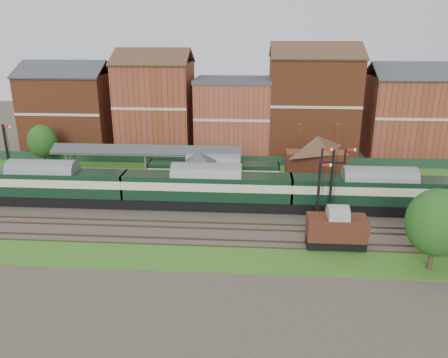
# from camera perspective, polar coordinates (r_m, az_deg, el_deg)

# --- Properties ---
(ground) EXTENTS (160.00, 160.00, 0.00)m
(ground) POSITION_cam_1_polar(r_m,az_deg,el_deg) (51.41, -0.32, -3.88)
(ground) COLOR #473D33
(ground) RESTS_ON ground
(grass_back) EXTENTS (90.00, 4.50, 0.06)m
(grass_back) POSITION_cam_1_polar(r_m,az_deg,el_deg) (66.43, 0.73, 1.42)
(grass_back) COLOR #2D6619
(grass_back) RESTS_ON ground
(grass_front) EXTENTS (90.00, 5.00, 0.06)m
(grass_front) POSITION_cam_1_polar(r_m,az_deg,el_deg) (40.61, -1.62, -10.32)
(grass_front) COLOR #2D6619
(grass_front) RESTS_ON ground
(fence) EXTENTS (90.00, 0.12, 1.50)m
(fence) POSITION_cam_1_polar(r_m,az_deg,el_deg) (68.14, 0.83, 2.50)
(fence) COLOR #193823
(fence) RESTS_ON ground
(platform) EXTENTS (55.00, 3.40, 1.00)m
(platform) POSITION_cam_1_polar(r_m,az_deg,el_deg) (60.85, -4.32, 0.20)
(platform) COLOR #2D2D2D
(platform) RESTS_ON ground
(signal_box) EXTENTS (5.40, 5.40, 6.00)m
(signal_box) POSITION_cam_1_polar(r_m,az_deg,el_deg) (53.63, -3.26, 0.70)
(signal_box) COLOR #677553
(signal_box) RESTS_ON ground
(brick_hut) EXTENTS (3.20, 2.64, 2.94)m
(brick_hut) POSITION_cam_1_polar(r_m,az_deg,el_deg) (53.89, 5.25, -1.51)
(brick_hut) COLOR brown
(brick_hut) RESTS_ON ground
(station_building) EXTENTS (8.10, 8.10, 5.90)m
(station_building) POSITION_cam_1_polar(r_m,az_deg,el_deg) (59.82, 11.96, 2.98)
(station_building) COLOR brown
(station_building) RESTS_ON platform
(canopy) EXTENTS (26.00, 3.89, 4.08)m
(canopy) POSITION_cam_1_polar(r_m,az_deg,el_deg) (60.85, -10.03, 3.98)
(canopy) COLOR #505937
(canopy) RESTS_ON platform
(semaphore_bracket) EXTENTS (3.60, 0.25, 8.18)m
(semaphore_bracket) POSITION_cam_1_polar(r_m,az_deg,el_deg) (48.05, 13.91, -0.19)
(semaphore_bracket) COLOR black
(semaphore_bracket) RESTS_ON ground
(semaphore_platform_end) EXTENTS (1.23, 0.25, 8.00)m
(semaphore_platform_end) POSITION_cam_1_polar(r_m,az_deg,el_deg) (66.60, -26.45, 3.17)
(semaphore_platform_end) COLOR black
(semaphore_platform_end) RESTS_ON ground
(semaphore_siding) EXTENTS (1.23, 0.25, 8.00)m
(semaphore_siding) POSITION_cam_1_polar(r_m,az_deg,el_deg) (43.71, 12.19, -2.62)
(semaphore_siding) COLOR black
(semaphore_siding) RESTS_ON ground
(town_backdrop) EXTENTS (69.00, 10.00, 16.00)m
(town_backdrop) POSITION_cam_1_polar(r_m,az_deg,el_deg) (73.55, 1.03, 8.70)
(town_backdrop) COLOR brown
(town_backdrop) RESTS_ON ground
(dmu_train) EXTENTS (58.21, 3.06, 4.47)m
(dmu_train) POSITION_cam_1_polar(r_m,az_deg,el_deg) (50.62, -2.26, -1.10)
(dmu_train) COLOR black
(dmu_train) RESTS_ON ground
(platform_railcar) EXTENTS (16.93, 2.67, 3.90)m
(platform_railcar) POSITION_cam_1_polar(r_m,az_deg,el_deg) (56.83, -1.36, 0.81)
(platform_railcar) COLOR black
(platform_railcar) RESTS_ON ground
(goods_van_a) EXTENTS (5.55, 2.41, 3.37)m
(goods_van_a) POSITION_cam_1_polar(r_m,az_deg,el_deg) (43.01, 14.47, -6.38)
(goods_van_a) COLOR black
(goods_van_a) RESTS_ON ground
(tree_far) EXTENTS (5.09, 5.09, 7.43)m
(tree_far) POSITION_cam_1_polar(r_m,az_deg,el_deg) (40.98, 26.03, -5.14)
(tree_far) COLOR #382619
(tree_far) RESTS_ON ground
(tree_back) EXTENTS (4.41, 4.41, 6.44)m
(tree_back) POSITION_cam_1_polar(r_m,az_deg,el_deg) (72.37, -22.62, 4.59)
(tree_back) COLOR #382619
(tree_back) RESTS_ON ground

